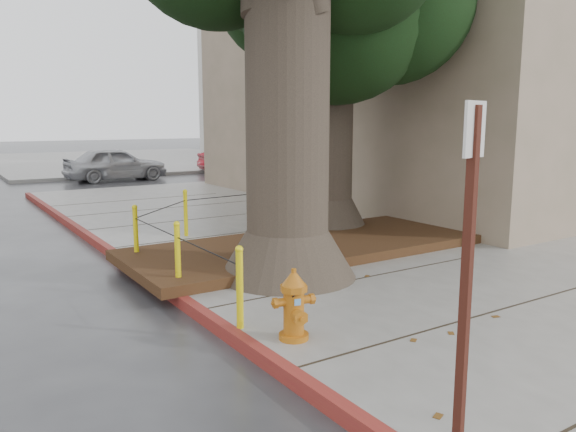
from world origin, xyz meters
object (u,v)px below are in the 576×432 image
at_px(signpost, 467,273).
at_px(car_red, 241,159).
at_px(car_silver, 116,164).
at_px(fire_hydrant, 294,305).

distance_m(signpost, car_red, 23.68).
distance_m(car_silver, car_red, 6.13).
xyz_separation_m(car_silver, car_red, (6.10, 0.59, -0.04)).
bearing_deg(car_red, car_silver, 102.11).
bearing_deg(car_red, signpost, 161.76).
bearing_deg(signpost, car_red, 52.42).
relative_size(signpost, car_silver, 0.60).
distance_m(fire_hydrant, car_silver, 18.72).
bearing_deg(car_silver, signpost, 168.58).
height_order(fire_hydrant, car_silver, car_silver).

